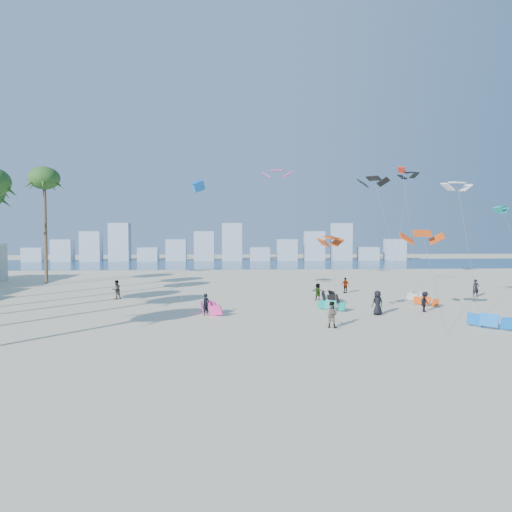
{
  "coord_description": "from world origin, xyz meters",
  "views": [
    {
      "loc": [
        0.75,
        -23.37,
        6.57
      ],
      "look_at": [
        3.0,
        16.0,
        4.5
      ],
      "focal_mm": 33.02,
      "sensor_mm": 36.0,
      "label": 1
    }
  ],
  "objects": [
    {
      "name": "kitesurfer_mid",
      "position": [
        7.69,
        8.08,
        0.9
      ],
      "size": [
        1.1,
        1.03,
        1.81
      ],
      "primitive_type": "imported",
      "rotation": [
        0.0,
        0.0,
        2.63
      ],
      "color": "gray",
      "rests_on": "ground"
    },
    {
      "name": "kitesurfers_far",
      "position": [
        9.08,
        18.91,
        0.88
      ],
      "size": [
        36.5,
        14.05,
        1.92
      ],
      "color": "black",
      "rests_on": "ground"
    },
    {
      "name": "distant_skyline",
      "position": [
        -1.19,
        82.0,
        3.09
      ],
      "size": [
        85.0,
        3.0,
        8.4
      ],
      "color": "#9EADBF",
      "rests_on": "ground"
    },
    {
      "name": "grounded_kites",
      "position": [
        11.45,
        14.89,
        0.45
      ],
      "size": [
        21.56,
        16.63,
        0.98
      ],
      "color": "#E13294",
      "rests_on": "ground"
    },
    {
      "name": "kitesurfer_near",
      "position": [
        -1.07,
        13.3,
        0.86
      ],
      "size": [
        0.73,
        0.73,
        1.71
      ],
      "primitive_type": "imported",
      "rotation": [
        0.0,
        0.0,
        0.77
      ],
      "color": "black",
      "rests_on": "ground"
    },
    {
      "name": "flying_kites",
      "position": [
        14.12,
        23.06,
        10.81
      ],
      "size": [
        37.98,
        30.81,
        14.82
      ],
      "color": "#DA420B",
      "rests_on": "ground"
    },
    {
      "name": "ocean",
      "position": [
        0.0,
        72.0,
        0.01
      ],
      "size": [
        220.0,
        220.0,
        0.0
      ],
      "primitive_type": "plane",
      "color": "navy",
      "rests_on": "ground"
    },
    {
      "name": "ground",
      "position": [
        0.0,
        0.0,
        0.0
      ],
      "size": [
        220.0,
        220.0,
        0.0
      ],
      "primitive_type": "plane",
      "color": "beige",
      "rests_on": "ground"
    }
  ]
}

